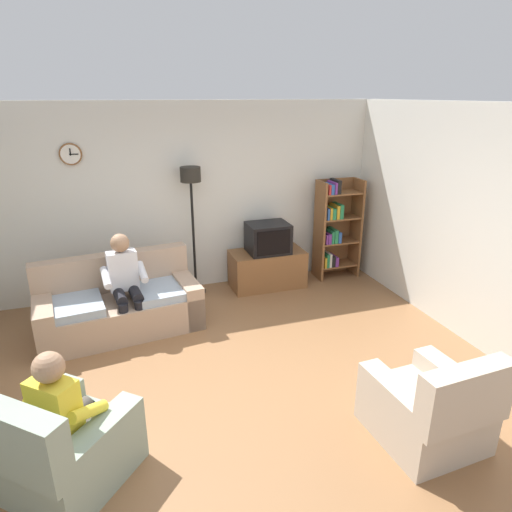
% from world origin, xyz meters
% --- Properties ---
extents(ground_plane, '(12.00, 12.00, 0.00)m').
position_xyz_m(ground_plane, '(0.00, 0.00, 0.00)').
color(ground_plane, '#8C603D').
extents(back_wall_assembly, '(6.20, 0.17, 2.70)m').
position_xyz_m(back_wall_assembly, '(-0.00, 2.66, 1.35)').
color(back_wall_assembly, silver).
rests_on(back_wall_assembly, ground_plane).
extents(right_wall, '(0.12, 5.80, 2.70)m').
position_xyz_m(right_wall, '(2.86, 0.00, 1.35)').
color(right_wall, silver).
rests_on(right_wall, ground_plane).
extents(couch, '(1.99, 1.11, 0.90)m').
position_xyz_m(couch, '(-1.08, 1.57, 0.31)').
color(couch, tan).
rests_on(couch, ground_plane).
extents(tv_stand, '(1.10, 0.56, 0.56)m').
position_xyz_m(tv_stand, '(1.10, 2.25, 0.28)').
color(tv_stand, brown).
rests_on(tv_stand, ground_plane).
extents(tv, '(0.60, 0.49, 0.44)m').
position_xyz_m(tv, '(1.10, 2.23, 0.78)').
color(tv, black).
rests_on(tv, tv_stand).
extents(bookshelf, '(0.68, 0.36, 1.57)m').
position_xyz_m(bookshelf, '(2.24, 2.32, 0.80)').
color(bookshelf, brown).
rests_on(bookshelf, ground_plane).
extents(floor_lamp, '(0.28, 0.28, 1.85)m').
position_xyz_m(floor_lamp, '(0.02, 2.35, 1.45)').
color(floor_lamp, black).
rests_on(floor_lamp, ground_plane).
extents(armchair_near_window, '(1.18, 1.19, 0.90)m').
position_xyz_m(armchair_near_window, '(-1.58, -0.73, 0.29)').
color(armchair_near_window, gray).
rests_on(armchair_near_window, ground_plane).
extents(armchair_near_bookshelf, '(0.85, 0.92, 0.90)m').
position_xyz_m(armchair_near_bookshelf, '(1.29, -1.21, 0.29)').
color(armchair_near_bookshelf, '#BCAD99').
rests_on(armchair_near_bookshelf, ground_plane).
extents(person_on_couch, '(0.55, 0.57, 1.24)m').
position_xyz_m(person_on_couch, '(-0.99, 1.46, 0.70)').
color(person_on_couch, silver).
rests_on(person_on_couch, ground_plane).
extents(person_in_left_armchair, '(0.63, 0.64, 1.12)m').
position_xyz_m(person_in_left_armchair, '(-1.52, -0.67, 0.60)').
color(person_in_left_armchair, yellow).
rests_on(person_in_left_armchair, ground_plane).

